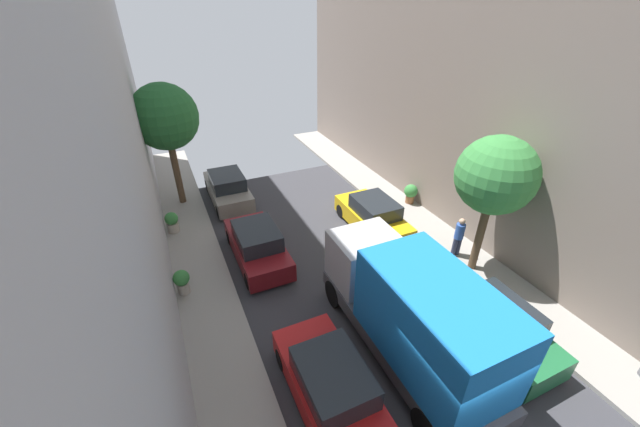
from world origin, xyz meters
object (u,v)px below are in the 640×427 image
at_px(delivery_truck, 412,312).
at_px(street_tree_2, 165,118).
at_px(pedestrian, 459,236).
at_px(parked_car_left_3, 257,245).
at_px(potted_plant_2, 172,222).
at_px(parked_car_left_4, 228,188).
at_px(street_tree_1, 496,176).
at_px(parked_car_left_2, 331,386).
at_px(potted_plant_3, 182,281).
at_px(potted_plant_1, 411,192).
at_px(parked_car_right_4, 373,216).
at_px(parked_car_right_3, 493,323).

distance_m(delivery_truck, street_tree_2, 13.63).
bearing_deg(pedestrian, parked_car_left_3, 156.55).
relative_size(street_tree_2, potted_plant_2, 6.17).
relative_size(parked_car_left_3, delivery_truck, 0.64).
distance_m(parked_car_left_3, parked_car_left_4, 5.46).
xyz_separation_m(parked_car_left_4, street_tree_1, (7.42, -9.57, 3.34)).
xyz_separation_m(pedestrian, street_tree_1, (0.04, -0.90, 2.99)).
distance_m(parked_car_left_2, potted_plant_3, 6.56).
xyz_separation_m(parked_car_left_3, street_tree_2, (-2.24, 6.09, 3.80)).
bearing_deg(potted_plant_1, potted_plant_2, 169.11).
bearing_deg(potted_plant_1, parked_car_left_3, -171.88).
distance_m(parked_car_left_4, potted_plant_3, 7.08).
bearing_deg(parked_car_right_4, street_tree_1, -63.86).
xyz_separation_m(pedestrian, potted_plant_2, (-10.32, 6.56, -0.42)).
bearing_deg(delivery_truck, potted_plant_1, 53.11).
height_order(parked_car_left_2, street_tree_1, street_tree_1).
relative_size(parked_car_left_4, parked_car_right_4, 1.00).
relative_size(parked_car_left_4, potted_plant_3, 4.41).
distance_m(parked_car_right_4, delivery_truck, 6.97).
distance_m(parked_car_right_3, potted_plant_2, 13.24).
distance_m(parked_car_right_4, street_tree_2, 10.47).
relative_size(parked_car_left_2, parked_car_left_3, 1.00).
bearing_deg(parked_car_left_3, delivery_truck, -66.87).
bearing_deg(potted_plant_2, parked_car_left_2, -73.83).
bearing_deg(pedestrian, parked_car_left_2, -154.16).
distance_m(street_tree_1, potted_plant_3, 11.40).
bearing_deg(potted_plant_1, parked_car_right_4, -158.22).
bearing_deg(parked_car_left_4, potted_plant_2, -144.38).
relative_size(parked_car_right_4, street_tree_1, 0.79).
relative_size(parked_car_right_3, parked_car_right_4, 1.00).
distance_m(parked_car_left_4, potted_plant_2, 3.62).
relative_size(potted_plant_1, potted_plant_2, 1.04).
distance_m(parked_car_right_3, street_tree_1, 4.82).
xyz_separation_m(parked_car_left_2, parked_car_right_4, (5.40, 6.79, 0.00)).
bearing_deg(street_tree_1, parked_car_left_3, 151.06).
xyz_separation_m(parked_car_left_3, delivery_truck, (2.70, -6.32, 1.07)).
bearing_deg(parked_car_right_3, delivery_truck, 167.48).
bearing_deg(street_tree_1, parked_car_right_4, 116.14).
bearing_deg(delivery_truck, parked_car_right_3, -12.52).
distance_m(pedestrian, potted_plant_1, 4.51).
height_order(parked_car_left_4, street_tree_2, street_tree_2).
bearing_deg(delivery_truck, street_tree_1, 25.15).
bearing_deg(parked_car_left_4, pedestrian, -49.58).
distance_m(parked_car_left_3, street_tree_1, 9.12).
bearing_deg(parked_car_right_4, parked_car_left_3, -179.83).
relative_size(delivery_truck, potted_plant_1, 6.64).
bearing_deg(parked_car_left_2, parked_car_left_4, 90.00).
distance_m(street_tree_1, potted_plant_1, 6.33).
xyz_separation_m(parked_car_left_4, street_tree_2, (-2.24, 0.62, 3.80)).
xyz_separation_m(parked_car_right_3, potted_plant_1, (2.94, 8.11, 0.00)).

